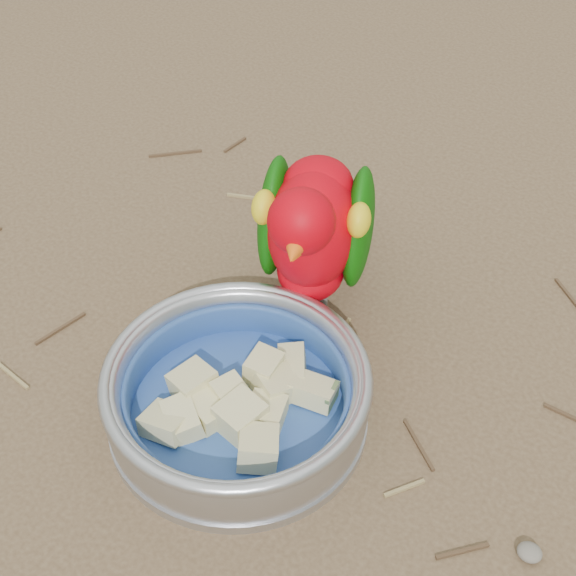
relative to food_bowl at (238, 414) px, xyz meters
The scene contains 6 objects.
ground 0.05m from the food_bowl, 82.77° to the right, with size 60.00×60.00×0.00m, color brown.
food_bowl is the anchor object (origin of this frame).
bowl_wall 0.03m from the food_bowl, ahead, with size 0.23×0.23×0.04m, color #B2B2BA, non-canonical shape.
fruit_wedges 0.02m from the food_bowl, 90.00° to the left, with size 0.14×0.14×0.03m, color beige, non-canonical shape.
lory_parrot 0.17m from the food_bowl, 95.45° to the left, with size 0.11×0.22×0.18m, color #BE000C, non-canonical shape.
ground_debris 0.01m from the food_bowl, 55.54° to the left, with size 0.90×0.80×0.01m, color #937D4D, non-canonical shape.
Camera 1 is at (0.28, -0.33, 0.62)m, focal length 55.00 mm.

